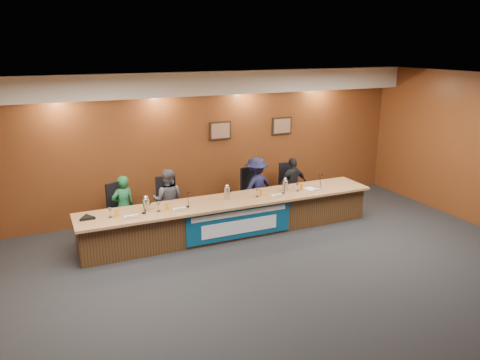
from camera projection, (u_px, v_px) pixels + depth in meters
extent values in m
plane|color=black|center=(290.00, 286.00, 7.52)|extent=(10.00, 10.00, 0.00)
cube|color=silver|center=(297.00, 84.00, 6.62)|extent=(10.00, 8.00, 0.04)
cube|color=#5A2C14|center=(203.00, 143.00, 10.57)|extent=(10.00, 0.04, 3.20)
cube|color=beige|center=(206.00, 83.00, 9.98)|extent=(10.00, 0.50, 0.50)
cube|color=#452A15|center=(231.00, 217.00, 9.52)|extent=(6.00, 0.80, 0.70)
cube|color=#996B42|center=(232.00, 201.00, 9.37)|extent=(6.10, 0.95, 0.05)
cube|color=navy|center=(240.00, 223.00, 9.15)|extent=(2.20, 0.02, 0.65)
cube|color=silver|center=(240.00, 213.00, 9.08)|extent=(2.00, 0.01, 0.10)
cube|color=silver|center=(240.00, 227.00, 9.16)|extent=(1.60, 0.01, 0.28)
cube|color=black|center=(220.00, 131.00, 10.63)|extent=(0.52, 0.04, 0.42)
cube|color=black|center=(282.00, 126.00, 11.26)|extent=(0.52, 0.04, 0.42)
imported|color=#16522C|center=(123.00, 207.00, 9.28)|extent=(0.53, 0.42, 1.28)
imported|color=#525157|center=(168.00, 200.00, 9.63)|extent=(0.79, 0.72, 1.32)
imported|color=black|center=(256.00, 187.00, 10.42)|extent=(0.98, 0.72, 1.36)
imported|color=black|center=(293.00, 184.00, 10.80)|extent=(0.75, 0.33, 1.26)
cube|color=black|center=(123.00, 213.00, 9.41)|extent=(0.63, 0.63, 0.08)
cube|color=black|center=(167.00, 207.00, 9.76)|extent=(0.58, 0.58, 0.08)
cube|color=black|center=(254.00, 194.00, 10.56)|extent=(0.57, 0.57, 0.08)
cube|color=black|center=(290.00, 189.00, 10.93)|extent=(0.55, 0.55, 0.08)
cube|color=white|center=(132.00, 217.00, 8.30)|extent=(0.24, 0.08, 0.10)
cylinder|color=black|center=(144.00, 213.00, 8.58)|extent=(0.07, 0.07, 0.02)
cylinder|color=orange|center=(117.00, 213.00, 8.39)|extent=(0.06, 0.06, 0.15)
cylinder|color=silver|center=(110.00, 213.00, 8.36)|extent=(0.08, 0.08, 0.18)
cube|color=white|center=(181.00, 209.00, 8.68)|extent=(0.24, 0.08, 0.10)
cylinder|color=black|center=(188.00, 207.00, 8.92)|extent=(0.07, 0.07, 0.02)
cylinder|color=orange|center=(166.00, 207.00, 8.73)|extent=(0.06, 0.06, 0.15)
cylinder|color=silver|center=(158.00, 207.00, 8.67)|extent=(0.08, 0.08, 0.18)
cube|color=white|center=(279.00, 196.00, 9.46)|extent=(0.24, 0.08, 0.10)
cylinder|color=black|center=(283.00, 193.00, 9.73)|extent=(0.07, 0.07, 0.02)
cylinder|color=orange|center=(261.00, 192.00, 9.58)|extent=(0.06, 0.06, 0.15)
cylinder|color=silver|center=(257.00, 193.00, 9.50)|extent=(0.08, 0.08, 0.18)
cube|color=white|center=(317.00, 190.00, 9.84)|extent=(0.24, 0.08, 0.10)
cylinder|color=black|center=(319.00, 188.00, 10.07)|extent=(0.07, 0.07, 0.02)
cylinder|color=orange|center=(302.00, 187.00, 9.96)|extent=(0.06, 0.06, 0.15)
cylinder|color=silver|center=(298.00, 187.00, 9.87)|extent=(0.08, 0.08, 0.18)
cylinder|color=silver|center=(146.00, 205.00, 8.68)|extent=(0.13, 0.13, 0.24)
cylinder|color=silver|center=(227.00, 193.00, 9.34)|extent=(0.12, 0.12, 0.25)
cylinder|color=silver|center=(285.00, 186.00, 9.88)|extent=(0.12, 0.12, 0.23)
cylinder|color=black|center=(87.00, 218.00, 8.31)|extent=(0.32, 0.32, 0.05)
cube|color=white|center=(311.00, 189.00, 10.03)|extent=(0.26, 0.33, 0.01)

